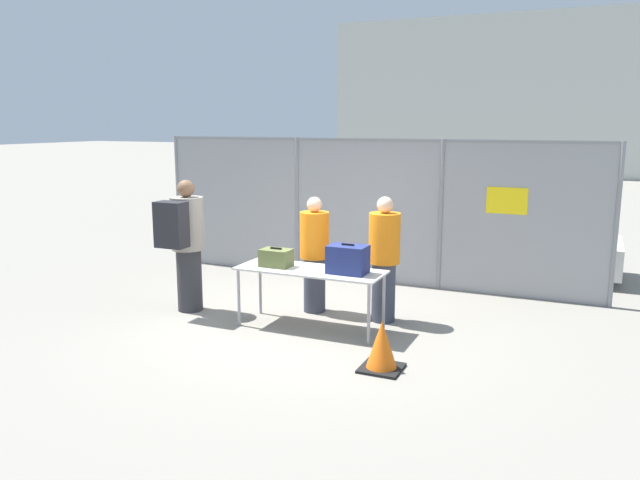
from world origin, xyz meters
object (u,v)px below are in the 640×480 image
object	(u,v)px
inspection_table	(310,274)
suitcase_navy	(348,259)
traveler_hooded	(185,240)
security_worker_far	(384,258)
security_worker_near	(314,253)
traffic_cone	(382,347)
suitcase_olive	(276,258)
utility_trailer	(517,251)

from	to	relation	value
inspection_table	suitcase_navy	xyz separation A→B (m)	(0.52, -0.00, 0.24)
traveler_hooded	security_worker_far	world-z (taller)	traveler_hooded
inspection_table	security_worker_near	distance (m)	0.75
inspection_table	traveler_hooded	xyz separation A→B (m)	(-1.89, -0.04, 0.30)
suitcase_navy	traffic_cone	size ratio (longest dim) A/B	0.87
security_worker_far	traffic_cone	distance (m)	1.81
suitcase_olive	traffic_cone	bearing A→B (deg)	-27.44
traveler_hooded	suitcase_olive	bearing A→B (deg)	-23.69
security_worker_far	traffic_cone	world-z (taller)	security_worker_far
inspection_table	utility_trailer	xyz separation A→B (m)	(2.07, 4.25, -0.33)
inspection_table	suitcase_navy	world-z (taller)	suitcase_navy
inspection_table	suitcase_olive	xyz separation A→B (m)	(-0.47, -0.04, 0.18)
utility_trailer	traffic_cone	xyz separation A→B (m)	(-0.79, -5.20, -0.13)
security_worker_far	traveler_hooded	bearing A→B (deg)	-3.60
inspection_table	security_worker_far	xyz separation A→B (m)	(0.77, 0.67, 0.15)
suitcase_navy	security_worker_far	bearing A→B (deg)	69.59
inspection_table	traveler_hooded	bearing A→B (deg)	-178.85
security_worker_far	utility_trailer	world-z (taller)	security_worker_far
security_worker_near	security_worker_far	distance (m)	1.02
security_worker_near	traffic_cone	bearing A→B (deg)	127.07
inspection_table	security_worker_near	size ratio (longest dim) A/B	1.18
suitcase_olive	security_worker_far	world-z (taller)	security_worker_far
security_worker_far	suitcase_olive	bearing A→B (deg)	11.32
traveler_hooded	traffic_cone	bearing A→B (deg)	-39.67
utility_trailer	traffic_cone	size ratio (longest dim) A/B	7.89
security_worker_near	utility_trailer	distance (m)	4.27
security_worker_near	utility_trailer	size ratio (longest dim) A/B	0.37
inspection_table	traveler_hooded	distance (m)	1.92
inspection_table	security_worker_far	bearing A→B (deg)	41.29
traveler_hooded	security_worker_near	distance (m)	1.80
suitcase_navy	utility_trailer	xyz separation A→B (m)	(1.56, 4.26, -0.57)
suitcase_navy	traveler_hooded	distance (m)	2.41
inspection_table	security_worker_far	world-z (taller)	security_worker_far
inspection_table	traffic_cone	bearing A→B (deg)	-36.49
security_worker_near	suitcase_olive	bearing A→B (deg)	67.48
traveler_hooded	utility_trailer	size ratio (longest dim) A/B	0.43
inspection_table	suitcase_olive	world-z (taller)	suitcase_olive
inspection_table	suitcase_olive	size ratio (longest dim) A/B	4.84
security_worker_near	traffic_cone	world-z (taller)	security_worker_near
suitcase_olive	security_worker_far	bearing A→B (deg)	29.90
suitcase_olive	traveler_hooded	world-z (taller)	traveler_hooded
security_worker_far	utility_trailer	xyz separation A→B (m)	(1.30, 3.58, -0.48)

